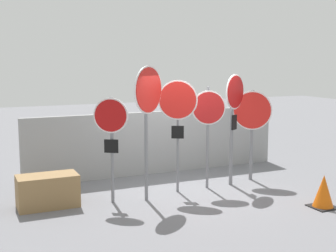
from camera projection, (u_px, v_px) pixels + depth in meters
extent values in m
plane|color=slate|center=(189.00, 190.00, 10.16)|extent=(40.00, 40.00, 0.00)
cube|color=gray|center=(158.00, 142.00, 11.60)|extent=(6.59, 0.12, 1.54)
cylinder|color=slate|center=(112.00, 150.00, 9.15)|extent=(0.06, 0.06, 2.10)
cylinder|color=white|center=(111.00, 116.00, 9.00)|extent=(0.60, 0.38, 0.68)
cylinder|color=#AD0F0F|center=(111.00, 116.00, 8.98)|extent=(0.54, 0.35, 0.62)
cube|color=black|center=(111.00, 146.00, 9.08)|extent=(0.25, 0.17, 0.26)
cylinder|color=slate|center=(146.00, 140.00, 9.26)|extent=(0.07, 0.07, 2.46)
cylinder|color=white|center=(148.00, 90.00, 9.09)|extent=(0.79, 0.56, 0.94)
cylinder|color=red|center=(149.00, 90.00, 9.08)|extent=(0.74, 0.52, 0.88)
cylinder|color=slate|center=(178.00, 141.00, 9.89)|extent=(0.05, 0.05, 2.19)
cylinder|color=white|center=(178.00, 100.00, 9.71)|extent=(0.74, 0.42, 0.83)
cylinder|color=red|center=(178.00, 100.00, 9.69)|extent=(0.69, 0.39, 0.77)
cube|color=black|center=(178.00, 132.00, 9.81)|extent=(0.24, 0.15, 0.27)
cylinder|color=slate|center=(208.00, 138.00, 10.18)|extent=(0.06, 0.06, 2.24)
cylinder|color=white|center=(209.00, 108.00, 10.03)|extent=(0.71, 0.25, 0.74)
cylinder|color=red|center=(209.00, 108.00, 10.02)|extent=(0.66, 0.23, 0.68)
cylinder|color=slate|center=(231.00, 133.00, 10.44)|extent=(0.08, 0.08, 2.36)
cylinder|color=white|center=(235.00, 92.00, 10.27)|extent=(0.68, 0.40, 0.77)
cylinder|color=#AD0F0F|center=(236.00, 92.00, 10.26)|extent=(0.63, 0.37, 0.71)
cube|color=black|center=(234.00, 122.00, 10.36)|extent=(0.19, 0.12, 0.33)
cylinder|color=slate|center=(251.00, 135.00, 10.91)|extent=(0.08, 0.08, 2.11)
cylinder|color=white|center=(252.00, 110.00, 10.76)|extent=(0.80, 0.47, 0.90)
cylinder|color=red|center=(252.00, 110.00, 10.75)|extent=(0.75, 0.44, 0.84)
cube|color=black|center=(323.00, 207.00, 8.97)|extent=(0.47, 0.47, 0.02)
cone|color=#E05B0C|center=(324.00, 191.00, 8.93)|extent=(0.40, 0.40, 0.62)
cube|color=olive|center=(48.00, 191.00, 8.96)|extent=(1.14, 0.61, 0.63)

